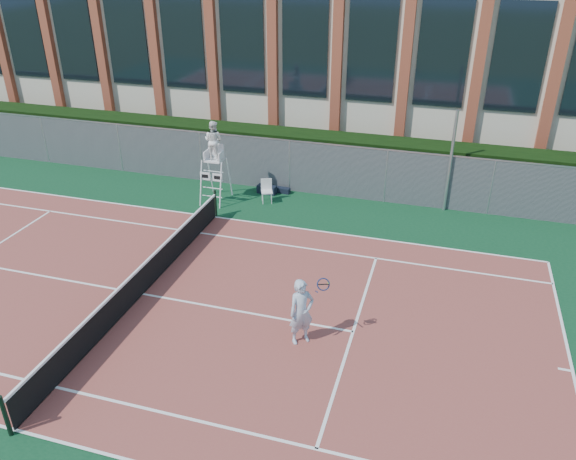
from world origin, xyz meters
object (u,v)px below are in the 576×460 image
(steel_pole, at_px, (450,162))
(plastic_chair, at_px, (267,189))
(umpire_chair, at_px, (213,143))
(tennis_player, at_px, (302,312))

(steel_pole, xyz_separation_m, plastic_chair, (-6.95, -1.22, -1.43))
(umpire_chair, height_order, tennis_player, umpire_chair)
(steel_pole, height_order, tennis_player, steel_pole)
(tennis_player, bearing_deg, umpire_chair, 126.24)
(steel_pole, height_order, umpire_chair, steel_pole)
(plastic_chair, bearing_deg, steel_pole, 9.99)
(steel_pole, distance_m, tennis_player, 10.06)
(steel_pole, bearing_deg, umpire_chair, -169.53)
(plastic_chair, bearing_deg, tennis_player, -65.72)
(umpire_chair, relative_size, tennis_player, 1.80)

